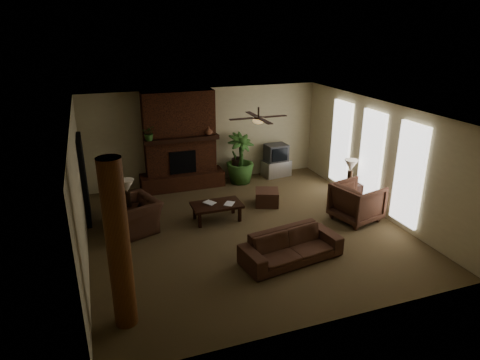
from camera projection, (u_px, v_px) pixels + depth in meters
name	position (u px, v px, depth m)	size (l,w,h in m)	color
room_shell	(246.00, 173.00, 9.42)	(7.00, 7.00, 7.00)	brown
fireplace	(181.00, 149.00, 12.10)	(2.40, 0.70, 2.80)	#522716
windows	(371.00, 157.00, 10.70)	(0.08, 3.65, 2.35)	white
log_column	(118.00, 246.00, 6.38)	(0.36, 0.36, 2.80)	brown
doorway	(84.00, 180.00, 10.05)	(0.10, 1.00, 2.10)	black
ceiling_fan	(258.00, 119.00, 9.41)	(1.35, 1.35, 0.37)	#302115
sofa	(291.00, 242.00, 8.53)	(2.08, 0.61, 0.81)	#4A2D20
armchair_left	(133.00, 210.00, 9.74)	(1.16, 0.75, 1.01)	#4A2D20
armchair_right	(357.00, 200.00, 10.23)	(1.00, 0.94, 1.03)	#4A2D20
coffee_table	(217.00, 206.00, 10.26)	(1.20, 0.70, 0.43)	black
ottoman	(267.00, 197.00, 11.21)	(0.60, 0.60, 0.40)	#4A2D20
tv_stand	(276.00, 168.00, 13.29)	(0.85, 0.50, 0.50)	#B0B0B3
tv	(276.00, 153.00, 13.10)	(0.68, 0.57, 0.52)	#363639
floor_vase	(237.00, 167.00, 12.82)	(0.34, 0.34, 0.77)	#32211C
floor_plant	(240.00, 169.00, 12.68)	(0.84, 1.50, 0.84)	#335B24
side_table_left	(128.00, 218.00, 9.87)	(0.50, 0.50, 0.55)	black
lamp_left	(127.00, 188.00, 9.68)	(0.45, 0.45, 0.65)	#302115
side_table_right	(349.00, 193.00, 11.29)	(0.50, 0.50, 0.55)	black
lamp_right	(351.00, 167.00, 11.07)	(0.39, 0.39, 0.65)	#302115
mantel_plant	(149.00, 135.00, 11.35)	(0.38, 0.42, 0.33)	#335B24
mantel_vase	(209.00, 131.00, 11.95)	(0.22, 0.23, 0.22)	brown
book_a	(206.00, 199.00, 10.15)	(0.22, 0.03, 0.29)	#999999
book_b	(225.00, 198.00, 10.20)	(0.21, 0.02, 0.29)	#999999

